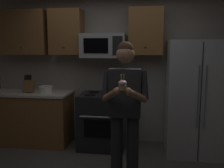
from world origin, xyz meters
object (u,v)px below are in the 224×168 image
at_px(bowl_large_white, 46,89).
at_px(person, 125,105).
at_px(refrigerator, 196,98).
at_px(knife_block, 29,86).
at_px(oven_range, 103,120).
at_px(microwave, 103,46).
at_px(cupcake, 122,85).

relative_size(bowl_large_white, person, 0.14).
relative_size(refrigerator, knife_block, 5.63).
bearing_deg(oven_range, knife_block, -178.68).
distance_m(knife_block, bowl_large_white, 0.30).
xyz_separation_m(bowl_large_white, person, (1.47, -1.10, 0.02)).
bearing_deg(knife_block, microwave, 6.61).
bearing_deg(cupcake, refrigerator, 53.18).
bearing_deg(oven_range, person, -66.61).
xyz_separation_m(knife_block, person, (1.76, -1.06, -0.04)).
xyz_separation_m(oven_range, bowl_large_white, (-1.00, 0.01, 0.52)).
height_order(refrigerator, knife_block, refrigerator).
bearing_deg(bowl_large_white, microwave, 6.26).
distance_m(microwave, bowl_large_white, 1.25).
bearing_deg(person, cupcake, -90.00).
relative_size(knife_block, bowl_large_white, 1.34).
distance_m(bowl_large_white, cupcake, 2.07).
distance_m(oven_range, bowl_large_white, 1.12).
xyz_separation_m(oven_range, cupcake, (0.47, -1.42, 0.83)).
xyz_separation_m(microwave, refrigerator, (1.50, -0.16, -0.82)).
distance_m(oven_range, knife_block, 1.41).
relative_size(microwave, cupcake, 4.26).
xyz_separation_m(oven_range, person, (0.47, -1.09, 0.53)).
height_order(oven_range, person, person).
relative_size(knife_block, cupcake, 1.84).
bearing_deg(bowl_large_white, refrigerator, -1.12).
height_order(microwave, cupcake, microwave).
xyz_separation_m(oven_range, microwave, (0.00, 0.12, 1.26)).
bearing_deg(bowl_large_white, knife_block, -172.18).
height_order(oven_range, knife_block, knife_block).
xyz_separation_m(bowl_large_white, cupcake, (1.47, -1.42, 0.31)).
height_order(microwave, bowl_large_white, microwave).
height_order(oven_range, microwave, microwave).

